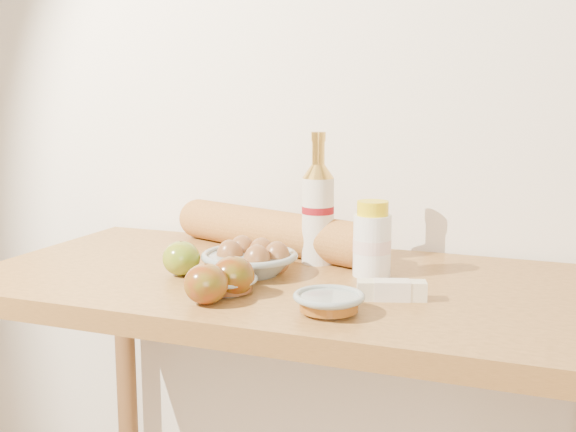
% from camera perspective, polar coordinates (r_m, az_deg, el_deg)
% --- Properties ---
extents(back_wall, '(3.50, 0.02, 2.60)m').
position_cam_1_polar(back_wall, '(1.61, 4.73, 11.94)').
color(back_wall, white).
rests_on(back_wall, ground).
extents(table, '(1.20, 0.60, 0.90)m').
position_cam_1_polar(table, '(1.38, 0.46, -9.78)').
color(table, '#AA7537').
rests_on(table, ground).
extents(bourbon_bottle, '(0.07, 0.07, 0.26)m').
position_cam_1_polar(bourbon_bottle, '(1.43, 2.38, 0.43)').
color(bourbon_bottle, beige).
rests_on(bourbon_bottle, table).
extents(cream_bottle, '(0.09, 0.09, 0.14)m').
position_cam_1_polar(cream_bottle, '(1.35, 6.66, -1.99)').
color(cream_bottle, white).
rests_on(cream_bottle, table).
extents(egg_bowl, '(0.23, 0.23, 0.06)m').
position_cam_1_polar(egg_bowl, '(1.37, -2.95, -3.49)').
color(egg_bowl, gray).
rests_on(egg_bowl, table).
extents(baguette, '(0.54, 0.27, 0.09)m').
position_cam_1_polar(baguette, '(1.55, -1.44, -1.16)').
color(baguette, '#C8853D').
rests_on(baguette, table).
extents(apple_yellowgreen, '(0.09, 0.09, 0.07)m').
position_cam_1_polar(apple_yellowgreen, '(1.36, -8.42, -3.33)').
color(apple_yellowgreen, olive).
rests_on(apple_yellowgreen, table).
extents(apple_redgreen_front, '(0.08, 0.08, 0.07)m').
position_cam_1_polar(apple_redgreen_front, '(1.18, -6.49, -5.35)').
color(apple_redgreen_front, maroon).
rests_on(apple_redgreen_front, table).
extents(apple_redgreen_right, '(0.08, 0.08, 0.07)m').
position_cam_1_polar(apple_redgreen_right, '(1.22, -4.36, -4.75)').
color(apple_redgreen_right, maroon).
rests_on(apple_redgreen_right, table).
extents(sugar_bowl, '(0.12, 0.12, 0.03)m').
position_cam_1_polar(sugar_bowl, '(1.24, -4.78, -5.39)').
color(sugar_bowl, gray).
rests_on(sugar_bowl, table).
extents(syrup_bowl, '(0.14, 0.14, 0.03)m').
position_cam_1_polar(syrup_bowl, '(1.13, 3.25, -6.84)').
color(syrup_bowl, gray).
rests_on(syrup_bowl, table).
extents(butter_stick, '(0.12, 0.07, 0.03)m').
position_cam_1_polar(butter_stick, '(1.21, 8.19, -5.84)').
color(butter_stick, beige).
rests_on(butter_stick, table).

